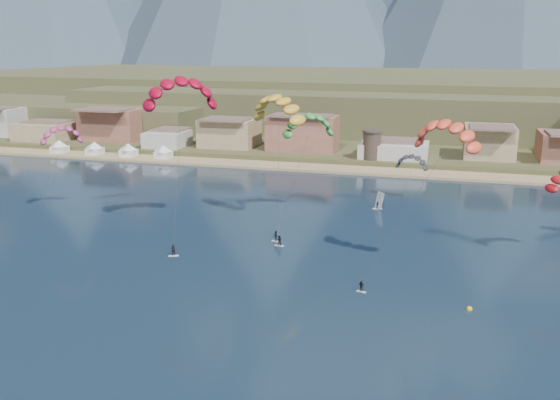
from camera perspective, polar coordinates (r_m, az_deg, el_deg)
name	(u,v)px	position (r m, az deg, el deg)	size (l,w,h in m)	color
ground	(207,349)	(72.37, -7.01, -13.99)	(2400.00, 2400.00, 0.00)	black
beach	(350,170)	(169.80, 6.71, 2.92)	(2200.00, 12.00, 0.90)	tan
land	(422,81)	(619.86, 13.45, 11.10)	(2200.00, 900.00, 4.00)	brown
foothills	(440,101)	(291.98, 15.14, 9.18)	(940.00, 210.00, 18.00)	brown
town	(235,130)	(193.61, -4.30, 6.76)	(400.00, 24.00, 12.00)	beige
watchtower	(372,145)	(175.83, 8.80, 5.28)	(5.82, 5.82, 8.60)	#47382D
beach_tents	(110,146)	(195.58, -15.98, 5.04)	(43.40, 6.40, 5.00)	white
kitesurfer_red	(180,88)	(110.26, -9.56, 10.58)	(14.87, 20.50, 31.37)	silver
kitesurfer_yellow	(278,105)	(114.31, -0.18, 9.14)	(13.37, 19.11, 27.81)	silver
kitesurfer_orange	(447,130)	(90.93, 15.71, 6.48)	(16.85, 15.08, 26.68)	silver
kitesurfer_green	(308,122)	(118.59, 2.76, 7.47)	(11.49, 21.90, 24.91)	silver
distant_kite_pink	(61,131)	(130.21, -20.29, 6.20)	(8.70, 8.36, 20.20)	#262626
distant_kite_dark	(412,159)	(138.33, 12.57, 3.84)	(8.35, 6.40, 12.80)	#262626
windsurfer	(378,204)	(130.45, 9.43, -0.35)	(2.15, 2.35, 3.74)	silver
buoy	(469,309)	(85.13, 17.73, -9.93)	(0.79, 0.79, 0.79)	yellow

